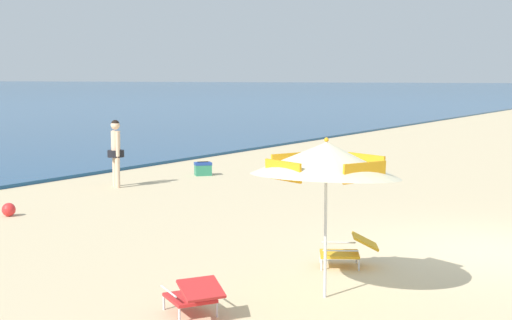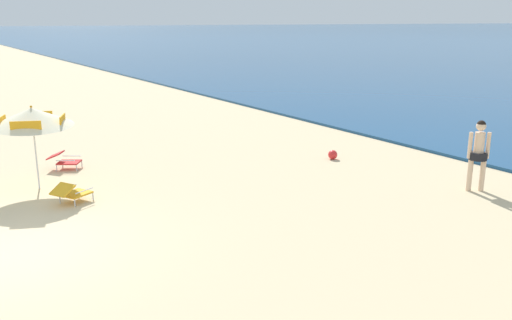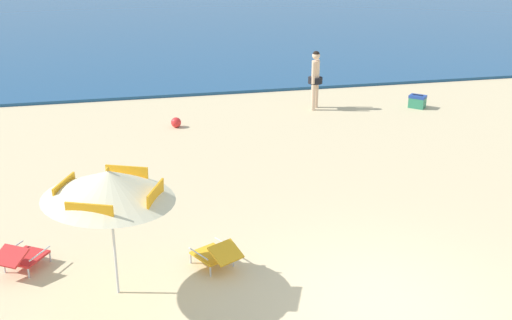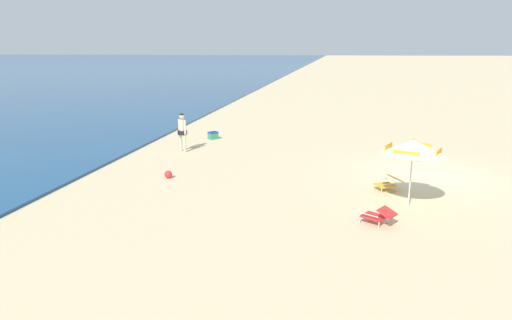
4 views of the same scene
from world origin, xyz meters
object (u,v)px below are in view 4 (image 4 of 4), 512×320
(lounge_chair_beside_umbrella, at_px, (389,183))
(cooler_box, at_px, (213,135))
(person_standing_near_shore, at_px, (182,130))
(lounge_chair_under_umbrella, at_px, (378,215))
(beach_umbrella_striped_main, at_px, (413,147))
(beach_ball, at_px, (168,174))

(lounge_chair_beside_umbrella, distance_m, cooler_box, 11.31)
(cooler_box, bearing_deg, lounge_chair_beside_umbrella, -132.83)
(cooler_box, bearing_deg, person_standing_near_shore, 169.53)
(lounge_chair_under_umbrella, distance_m, lounge_chair_beside_umbrella, 3.28)
(beach_umbrella_striped_main, height_order, lounge_chair_beside_umbrella, beach_umbrella_striped_main)
(lounge_chair_beside_umbrella, relative_size, beach_ball, 3.54)
(lounge_chair_beside_umbrella, xyz_separation_m, person_standing_near_shore, (4.51, 8.88, 0.78))
(lounge_chair_under_umbrella, bearing_deg, beach_umbrella_striped_main, -33.12)
(beach_umbrella_striped_main, relative_size, cooler_box, 3.66)
(beach_umbrella_striped_main, distance_m, beach_ball, 8.70)
(beach_umbrella_striped_main, bearing_deg, lounge_chair_beside_umbrella, 13.97)
(person_standing_near_shore, bearing_deg, lounge_chair_beside_umbrella, -116.91)
(person_standing_near_shore, height_order, beach_ball, person_standing_near_shore)
(lounge_chair_under_umbrella, xyz_separation_m, beach_ball, (3.33, 7.32, -0.13))
(beach_ball, bearing_deg, cooler_box, 2.74)
(cooler_box, relative_size, beach_ball, 2.08)
(cooler_box, bearing_deg, beach_umbrella_striped_main, -137.03)
(beach_umbrella_striped_main, relative_size, beach_ball, 7.60)
(lounge_chair_under_umbrella, relative_size, person_standing_near_shore, 0.56)
(beach_umbrella_striped_main, height_order, beach_ball, beach_umbrella_striped_main)
(beach_umbrella_striped_main, distance_m, lounge_chair_under_umbrella, 2.46)
(lounge_chair_beside_umbrella, bearing_deg, beach_ball, 89.27)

